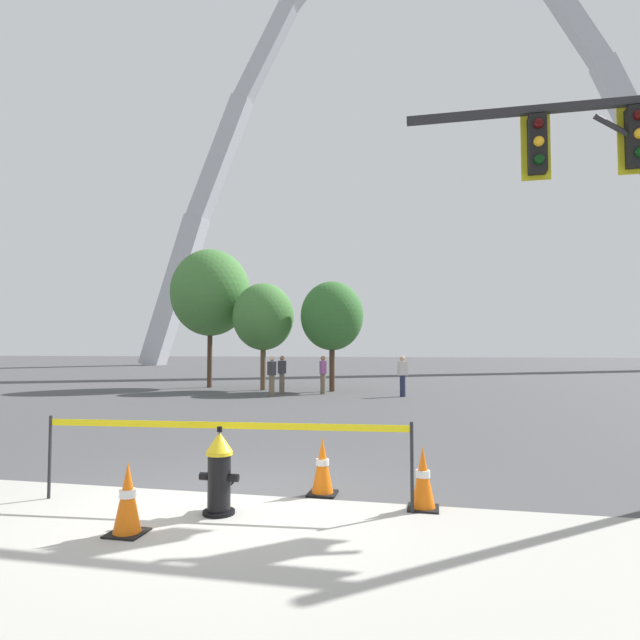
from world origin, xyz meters
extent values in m
plane|color=#474749|center=(0.00, 0.00, 0.00)|extent=(240.00, 240.00, 0.00)
cylinder|color=black|center=(0.03, -0.51, 0.03)|extent=(0.36, 0.36, 0.05)
cylinder|color=black|center=(0.03, -0.51, 0.36)|extent=(0.26, 0.26, 0.62)
cylinder|color=gold|center=(0.03, -0.51, 0.69)|extent=(0.30, 0.30, 0.04)
cone|color=gold|center=(0.03, -0.51, 0.82)|extent=(0.30, 0.30, 0.22)
cylinder|color=black|center=(0.03, -0.51, 0.96)|extent=(0.06, 0.06, 0.06)
cylinder|color=black|center=(-0.15, -0.51, 0.42)|extent=(0.10, 0.09, 0.09)
cylinder|color=black|center=(0.21, -0.51, 0.42)|extent=(0.10, 0.09, 0.09)
cylinder|color=black|center=(0.03, -0.31, 0.33)|extent=(0.13, 0.14, 0.13)
cylinder|color=black|center=(0.03, -0.23, 0.33)|extent=(0.15, 0.03, 0.15)
cylinder|color=#232326|center=(-2.30, -0.37, 0.52)|extent=(0.04, 0.04, 1.04)
cylinder|color=#232326|center=(2.17, 0.00, 0.52)|extent=(0.04, 0.04, 1.04)
cube|color=yellow|center=(-0.06, -0.18, 0.96)|extent=(4.47, 0.38, 0.08)
cube|color=black|center=(2.29, 0.18, 0.01)|extent=(0.36, 0.36, 0.03)
cone|color=orange|center=(2.29, 0.18, 0.38)|extent=(0.28, 0.28, 0.70)
cylinder|color=white|center=(2.29, 0.18, 0.42)|extent=(0.17, 0.17, 0.08)
cube|color=black|center=(-0.61, -1.32, 0.01)|extent=(0.36, 0.36, 0.03)
cone|color=orange|center=(-0.61, -1.32, 0.38)|extent=(0.28, 0.28, 0.70)
cylinder|color=white|center=(-0.61, -1.32, 0.42)|extent=(0.17, 0.17, 0.08)
cube|color=black|center=(1.00, 0.56, 0.01)|extent=(0.36, 0.36, 0.03)
cone|color=orange|center=(1.00, 0.56, 0.38)|extent=(0.28, 0.28, 0.70)
cylinder|color=white|center=(1.00, 0.56, 0.42)|extent=(0.17, 0.17, 0.08)
cube|color=#232326|center=(4.43, 2.40, 5.60)|extent=(4.80, 0.12, 0.12)
cylinder|color=#232326|center=(5.39, 2.40, 5.05)|extent=(1.11, 0.08, 0.81)
cube|color=black|center=(5.43, 2.40, 5.05)|extent=(0.26, 0.24, 0.90)
cube|color=gold|center=(5.43, 2.54, 5.05)|extent=(0.44, 0.03, 1.04)
sphere|color=#360606|center=(5.43, 2.27, 5.33)|extent=(0.16, 0.16, 0.16)
sphere|color=orange|center=(5.43, 2.27, 5.05)|extent=(0.16, 0.16, 0.16)
sphere|color=black|center=(5.43, 2.27, 4.77)|extent=(0.16, 0.16, 0.16)
cube|color=black|center=(4.03, 2.40, 5.05)|extent=(0.26, 0.24, 0.90)
cube|color=gold|center=(4.03, 2.54, 5.05)|extent=(0.44, 0.03, 1.04)
sphere|color=#360606|center=(4.03, 2.27, 5.33)|extent=(0.16, 0.16, 0.16)
sphere|color=orange|center=(4.03, 2.27, 5.05)|extent=(0.16, 0.16, 0.16)
sphere|color=black|center=(4.03, 2.27, 4.77)|extent=(0.16, 0.16, 0.16)
cube|color=#B2B5BC|center=(-27.24, 50.74, 8.50)|extent=(7.69, 2.33, 17.80)
cube|color=#B2B5BC|center=(-21.79, 50.74, 23.80)|extent=(7.42, 2.08, 14.46)
cube|color=#B2B5BC|center=(-16.35, 50.74, 35.69)|extent=(7.12, 1.84, 11.15)
cube|color=#B2B5BC|center=(16.35, 50.74, 35.69)|extent=(7.12, 1.84, 11.15)
cube|color=#B2B5BC|center=(21.79, 50.74, 23.80)|extent=(7.42, 2.08, 14.46)
cylinder|color=#473323|center=(-8.36, 18.19, 1.45)|extent=(0.24, 0.24, 2.91)
ellipsoid|color=#427A38|center=(-8.36, 18.19, 4.65)|extent=(3.87, 3.87, 4.26)
cylinder|color=brown|center=(-5.29, 17.17, 1.05)|extent=(0.24, 0.24, 2.10)
ellipsoid|color=#427A38|center=(-5.29, 17.17, 3.36)|extent=(2.80, 2.80, 3.08)
cylinder|color=#473323|center=(-2.07, 17.10, 1.05)|extent=(0.24, 0.24, 2.10)
ellipsoid|color=#336B2D|center=(-2.07, 17.10, 3.35)|extent=(2.79, 2.79, 3.07)
cylinder|color=brown|center=(-3.90, 14.05, 0.42)|extent=(0.22, 0.22, 0.84)
cube|color=#333338|center=(-3.90, 14.05, 1.11)|extent=(0.39, 0.36, 0.54)
sphere|color=beige|center=(-3.90, 14.05, 1.49)|extent=(0.20, 0.20, 0.20)
cylinder|color=brown|center=(-2.16, 15.61, 0.42)|extent=(0.22, 0.22, 0.84)
cube|color=#995193|center=(-2.16, 15.61, 1.11)|extent=(0.34, 0.39, 0.54)
sphere|color=#936B4C|center=(-2.16, 15.61, 1.49)|extent=(0.20, 0.20, 0.20)
cylinder|color=#232847|center=(1.15, 15.11, 0.42)|extent=(0.22, 0.22, 0.84)
cube|color=beige|center=(1.15, 15.11, 1.11)|extent=(0.39, 0.34, 0.54)
sphere|color=tan|center=(1.15, 15.11, 1.49)|extent=(0.20, 0.20, 0.20)
cylinder|color=brown|center=(-3.92, 15.54, 0.42)|extent=(0.22, 0.22, 0.84)
cube|color=#333338|center=(-3.92, 15.54, 1.11)|extent=(0.30, 0.39, 0.54)
sphere|color=#936B4C|center=(-3.92, 15.54, 1.49)|extent=(0.20, 0.20, 0.20)
camera|label=1|loc=(2.45, -6.29, 1.87)|focal=30.09mm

